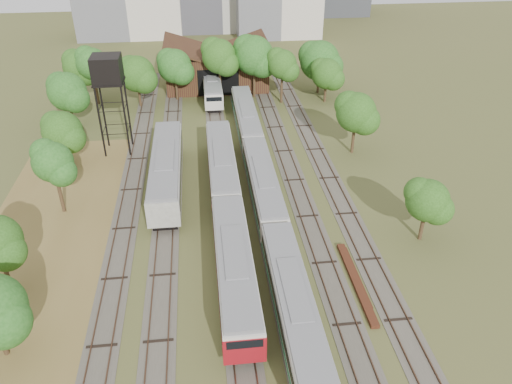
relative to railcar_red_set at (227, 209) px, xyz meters
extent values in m
plane|color=#475123|center=(2.00, -17.11, -1.91)|extent=(240.00, 240.00, 0.00)
cube|color=brown|center=(-16.00, -9.11, -1.89)|extent=(14.00, 60.00, 0.04)
cube|color=#4C473D|center=(-10.00, 7.89, -1.88)|extent=(2.60, 80.00, 0.06)
cube|color=#472D1E|center=(-10.72, 7.89, -1.79)|extent=(0.08, 80.00, 0.14)
cube|color=#472D1E|center=(-9.28, 7.89, -1.79)|extent=(0.08, 80.00, 0.14)
cube|color=#4C473D|center=(-6.00, 7.89, -1.88)|extent=(2.60, 80.00, 0.06)
cube|color=#472D1E|center=(-6.72, 7.89, -1.79)|extent=(0.08, 80.00, 0.14)
cube|color=#472D1E|center=(-5.28, 7.89, -1.79)|extent=(0.08, 80.00, 0.14)
cube|color=#4C473D|center=(0.00, 7.89, -1.88)|extent=(2.60, 80.00, 0.06)
cube|color=#472D1E|center=(-0.72, 7.89, -1.79)|extent=(0.08, 80.00, 0.14)
cube|color=#472D1E|center=(0.72, 7.89, -1.79)|extent=(0.08, 80.00, 0.14)
cube|color=#4C473D|center=(4.00, 7.89, -1.88)|extent=(2.60, 80.00, 0.06)
cube|color=#472D1E|center=(3.28, 7.89, -1.79)|extent=(0.08, 80.00, 0.14)
cube|color=#472D1E|center=(4.72, 7.89, -1.79)|extent=(0.08, 80.00, 0.14)
cube|color=#4C473D|center=(8.00, 7.89, -1.88)|extent=(2.60, 80.00, 0.06)
cube|color=#472D1E|center=(7.28, 7.89, -1.79)|extent=(0.08, 80.00, 0.14)
cube|color=#472D1E|center=(8.72, 7.89, -1.79)|extent=(0.08, 80.00, 0.14)
cube|color=#4C473D|center=(12.00, 7.89, -1.88)|extent=(2.60, 80.00, 0.06)
cube|color=#472D1E|center=(11.28, 7.89, -1.79)|extent=(0.08, 80.00, 0.14)
cube|color=#472D1E|center=(12.72, 7.89, -1.79)|extent=(0.08, 80.00, 0.14)
cube|color=black|center=(0.00, -8.69, -1.52)|extent=(2.18, 15.64, 0.79)
cube|color=beige|center=(0.00, -8.69, 0.11)|extent=(2.87, 17.00, 2.47)
cube|color=black|center=(0.00, -8.69, 0.41)|extent=(2.93, 15.64, 0.84)
cube|color=slate|center=(0.00, -8.69, 1.53)|extent=(2.64, 16.66, 0.36)
cube|color=maroon|center=(0.00, -8.69, -0.58)|extent=(2.93, 16.66, 0.44)
cube|color=maroon|center=(0.00, -17.14, -0.01)|extent=(2.91, 0.25, 2.22)
cube|color=black|center=(0.00, 8.81, -1.52)|extent=(2.18, 15.64, 0.79)
cube|color=beige|center=(0.00, 8.81, 0.11)|extent=(2.87, 17.00, 2.47)
cube|color=black|center=(0.00, 8.81, 0.41)|extent=(2.93, 15.64, 0.84)
cube|color=slate|center=(0.00, 8.81, 1.53)|extent=(2.64, 16.66, 0.36)
cube|color=maroon|center=(0.00, 8.81, -0.58)|extent=(2.93, 16.66, 0.44)
cube|color=black|center=(4.00, -13.14, -1.55)|extent=(2.00, 15.64, 0.73)
cube|color=beige|center=(4.00, -13.14, -0.05)|extent=(2.64, 17.00, 2.28)
cube|color=black|center=(4.00, -13.14, 0.23)|extent=(2.70, 15.64, 0.77)
cube|color=slate|center=(4.00, -13.14, 1.25)|extent=(2.43, 16.66, 0.33)
cube|color=#165A33|center=(4.00, -13.14, -0.68)|extent=(2.70, 16.66, 0.41)
cube|color=black|center=(4.00, 4.36, -1.55)|extent=(2.00, 15.64, 0.73)
cube|color=beige|center=(4.00, 4.36, -0.05)|extent=(2.64, 17.00, 2.28)
cube|color=black|center=(4.00, 4.36, 0.23)|extent=(2.70, 15.64, 0.77)
cube|color=slate|center=(4.00, 4.36, 1.25)|extent=(2.43, 16.66, 0.33)
cube|color=#165A33|center=(4.00, 4.36, -0.68)|extent=(2.70, 16.66, 0.41)
cube|color=black|center=(4.00, 21.86, -1.55)|extent=(2.00, 15.64, 0.73)
cube|color=beige|center=(4.00, 21.86, -0.05)|extent=(2.64, 17.00, 2.28)
cube|color=black|center=(4.00, 21.86, 0.23)|extent=(2.70, 15.64, 0.77)
cube|color=slate|center=(4.00, 21.86, 1.25)|extent=(2.43, 16.66, 0.33)
cube|color=#165A33|center=(4.00, 21.86, -0.68)|extent=(2.70, 16.66, 0.41)
cube|color=black|center=(0.00, 35.78, -1.55)|extent=(2.00, 14.72, 0.73)
cube|color=beige|center=(0.00, 35.78, -0.05)|extent=(2.64, 16.00, 2.27)
cube|color=black|center=(0.00, 35.78, 0.22)|extent=(2.70, 14.72, 0.77)
cube|color=slate|center=(0.00, 35.78, 1.25)|extent=(2.43, 15.68, 0.33)
cube|color=#165A33|center=(0.00, 35.78, -0.69)|extent=(2.70, 15.68, 0.41)
cube|color=beige|center=(0.00, 27.83, -0.16)|extent=(2.68, 0.25, 2.05)
cube|color=black|center=(-6.00, 8.10, -1.48)|extent=(2.37, 16.56, 0.86)
cube|color=gray|center=(-6.00, 8.10, 0.30)|extent=(3.13, 18.00, 2.69)
cube|color=black|center=(-6.00, 8.10, 0.62)|extent=(3.19, 16.56, 0.92)
cube|color=slate|center=(-6.00, 8.10, 1.84)|extent=(2.88, 17.64, 0.39)
cylinder|color=black|center=(-13.82, 16.34, 2.46)|extent=(0.22, 0.22, 8.74)
cylinder|color=black|center=(-10.86, 16.34, 2.46)|extent=(0.22, 0.22, 8.74)
cylinder|color=black|center=(-13.82, 19.29, 2.46)|extent=(0.22, 0.22, 8.74)
cylinder|color=black|center=(-10.86, 19.29, 2.46)|extent=(0.22, 0.22, 8.74)
cube|color=black|center=(-12.34, 17.81, 6.93)|extent=(3.44, 3.44, 0.20)
cube|color=black|center=(-12.34, 17.81, 8.51)|extent=(3.28, 3.28, 2.95)
cube|color=#4F2616|center=(10.00, -9.57, -1.75)|extent=(0.67, 10.05, 0.33)
cube|color=#4F2616|center=(10.20, -8.83, -1.79)|extent=(0.48, 7.66, 0.25)
cube|color=#361813|center=(1.00, 40.89, 0.84)|extent=(16.00, 11.00, 5.50)
cube|color=#361813|center=(-3.00, 40.89, 4.19)|extent=(8.45, 11.55, 2.96)
cube|color=#361813|center=(5.00, 40.89, 4.19)|extent=(8.45, 11.55, 2.96)
cube|color=black|center=(1.00, 35.44, 0.29)|extent=(6.40, 0.15, 4.12)
cylinder|color=#382616|center=(-16.54, -13.79, -0.22)|extent=(0.36, 0.36, 3.39)
cylinder|color=#382616|center=(-18.18, -6.96, 0.04)|extent=(0.36, 0.36, 3.91)
cylinder|color=#382616|center=(-16.33, 4.44, 0.31)|extent=(0.36, 0.36, 4.44)
sphere|color=#244D14|center=(-16.33, 4.44, 3.74)|extent=(3.92, 3.92, 3.92)
cylinder|color=#382616|center=(-17.81, 14.68, -0.22)|extent=(0.36, 0.36, 3.38)
sphere|color=#244D14|center=(-17.81, 14.68, 2.39)|extent=(4.61, 4.61, 4.61)
cylinder|color=#382616|center=(-19.50, 26.34, 0.00)|extent=(0.36, 0.36, 3.83)
sphere|color=#244D14|center=(-19.50, 26.34, 2.97)|extent=(5.15, 5.15, 5.15)
cylinder|color=#382616|center=(-19.47, 35.89, 0.18)|extent=(0.36, 0.36, 4.18)
sphere|color=#244D14|center=(-19.47, 35.89, 3.40)|extent=(4.99, 4.99, 4.99)
cylinder|color=#382616|center=(-17.32, 34.29, 0.51)|extent=(0.36, 0.36, 4.84)
sphere|color=#244D14|center=(-17.32, 34.29, 4.24)|extent=(4.62, 4.62, 4.62)
cylinder|color=#382616|center=(-10.88, 32.49, 0.04)|extent=(0.36, 0.36, 3.91)
sphere|color=#244D14|center=(-10.88, 32.49, 3.06)|extent=(5.22, 5.22, 5.22)
cylinder|color=#382616|center=(-5.46, 34.60, 0.16)|extent=(0.36, 0.36, 4.14)
sphere|color=#244D14|center=(-5.46, 34.60, 3.35)|extent=(5.07, 5.07, 5.07)
cylinder|color=#382616|center=(1.24, 34.41, 0.67)|extent=(0.36, 0.36, 5.17)
sphere|color=#244D14|center=(1.24, 34.41, 4.66)|extent=(5.12, 5.12, 5.12)
cylinder|color=#382616|center=(6.49, 34.48, 0.64)|extent=(0.36, 0.36, 5.11)
sphere|color=#244D14|center=(6.49, 34.48, 4.58)|extent=(5.91, 5.91, 5.91)
cylinder|color=#382616|center=(10.33, 31.57, 0.41)|extent=(0.36, 0.36, 4.65)
sphere|color=#244D14|center=(10.33, 31.57, 4.00)|extent=(4.30, 4.30, 4.30)
cylinder|color=#382616|center=(16.80, 35.13, 0.12)|extent=(0.36, 0.36, 4.06)
sphere|color=#244D14|center=(16.80, 35.13, 3.25)|extent=(6.15, 6.15, 6.15)
cylinder|color=#382616|center=(17.67, -4.22, -0.24)|extent=(0.36, 0.36, 3.34)
sphere|color=#244D14|center=(17.67, -4.22, 2.34)|extent=(3.90, 3.90, 3.90)
cylinder|color=#382616|center=(16.34, 13.89, 0.17)|extent=(0.36, 0.36, 4.17)
sphere|color=#244D14|center=(16.34, 13.89, 3.39)|extent=(4.79, 4.79, 4.79)
cylinder|color=#382616|center=(17.01, 31.18, -0.20)|extent=(0.36, 0.36, 3.43)
sphere|color=#244D14|center=(17.01, 31.18, 2.45)|extent=(4.55, 4.55, 4.55)
camera|label=1|loc=(-1.90, -39.70, 26.16)|focal=35.00mm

